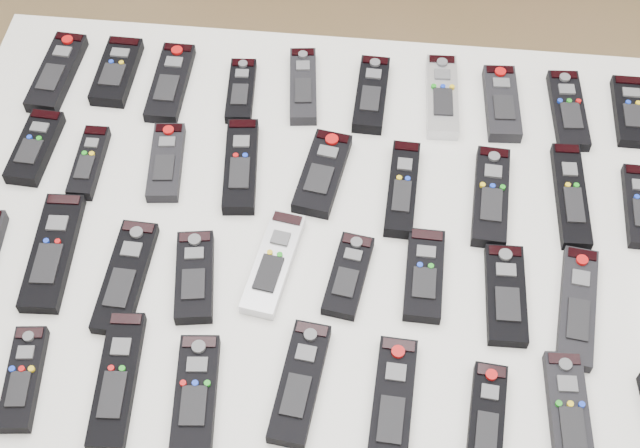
# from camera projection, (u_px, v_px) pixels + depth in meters

# --- Properties ---
(ground) EXTENTS (4.00, 4.00, 0.00)m
(ground) POSITION_uv_depth(u_px,v_px,m) (304.00, 404.00, 2.06)
(ground) COLOR olive
(ground) RESTS_ON ground
(table) EXTENTS (1.25, 0.88, 0.78)m
(table) POSITION_uv_depth(u_px,v_px,m) (320.00, 252.00, 1.44)
(table) COLOR white
(table) RESTS_ON ground
(remote_0) EXTENTS (0.07, 0.18, 0.02)m
(remote_0) POSITION_uv_depth(u_px,v_px,m) (57.00, 73.00, 1.57)
(remote_0) COLOR black
(remote_0) RESTS_ON table
(remote_1) EXTENTS (0.06, 0.15, 0.02)m
(remote_1) POSITION_uv_depth(u_px,v_px,m) (117.00, 72.00, 1.58)
(remote_1) COLOR black
(remote_1) RESTS_ON table
(remote_2) EXTENTS (0.06, 0.18, 0.02)m
(remote_2) POSITION_uv_depth(u_px,v_px,m) (170.00, 83.00, 1.56)
(remote_2) COLOR black
(remote_2) RESTS_ON table
(remote_3) EXTENTS (0.05, 0.14, 0.02)m
(remote_3) POSITION_uv_depth(u_px,v_px,m) (241.00, 91.00, 1.55)
(remote_3) COLOR black
(remote_3) RESTS_ON table
(remote_4) EXTENTS (0.06, 0.17, 0.02)m
(remote_4) POSITION_uv_depth(u_px,v_px,m) (303.00, 86.00, 1.56)
(remote_4) COLOR black
(remote_4) RESTS_ON table
(remote_5) EXTENTS (0.06, 0.17, 0.02)m
(remote_5) POSITION_uv_depth(u_px,v_px,m) (371.00, 94.00, 1.54)
(remote_5) COLOR black
(remote_5) RESTS_ON table
(remote_6) EXTENTS (0.06, 0.18, 0.02)m
(remote_6) POSITION_uv_depth(u_px,v_px,m) (442.00, 97.00, 1.54)
(remote_6) COLOR #B7B7BC
(remote_6) RESTS_ON table
(remote_7) EXTENTS (0.06, 0.16, 0.02)m
(remote_7) POSITION_uv_depth(u_px,v_px,m) (502.00, 103.00, 1.53)
(remote_7) COLOR black
(remote_7) RESTS_ON table
(remote_8) EXTENTS (0.06, 0.17, 0.02)m
(remote_8) POSITION_uv_depth(u_px,v_px,m) (568.00, 110.00, 1.52)
(remote_8) COLOR black
(remote_8) RESTS_ON table
(remote_9) EXTENTS (0.06, 0.15, 0.02)m
(remote_9) POSITION_uv_depth(u_px,v_px,m) (631.00, 111.00, 1.52)
(remote_9) COLOR black
(remote_9) RESTS_ON table
(remote_10) EXTENTS (0.06, 0.15, 0.02)m
(remote_10) POSITION_uv_depth(u_px,v_px,m) (35.00, 147.00, 1.47)
(remote_10) COLOR black
(remote_10) RESTS_ON table
(remote_11) EXTENTS (0.04, 0.14, 0.02)m
(remote_11) POSITION_uv_depth(u_px,v_px,m) (89.00, 162.00, 1.46)
(remote_11) COLOR black
(remote_11) RESTS_ON table
(remote_12) EXTENTS (0.07, 0.16, 0.02)m
(remote_12) POSITION_uv_depth(u_px,v_px,m) (166.00, 162.00, 1.46)
(remote_12) COLOR black
(remote_12) RESTS_ON table
(remote_13) EXTENTS (0.07, 0.19, 0.02)m
(remote_13) POSITION_uv_depth(u_px,v_px,m) (241.00, 166.00, 1.45)
(remote_13) COLOR black
(remote_13) RESTS_ON table
(remote_14) EXTENTS (0.09, 0.17, 0.02)m
(remote_14) POSITION_uv_depth(u_px,v_px,m) (322.00, 173.00, 1.44)
(remote_14) COLOR black
(remote_14) RESTS_ON table
(remote_15) EXTENTS (0.05, 0.18, 0.02)m
(remote_15) POSITION_uv_depth(u_px,v_px,m) (402.00, 189.00, 1.42)
(remote_15) COLOR black
(remote_15) RESTS_ON table
(remote_16) EXTENTS (0.06, 0.19, 0.02)m
(remote_16) POSITION_uv_depth(u_px,v_px,m) (491.00, 197.00, 1.41)
(remote_16) COLOR black
(remote_16) RESTS_ON table
(remote_17) EXTENTS (0.05, 0.20, 0.02)m
(remote_17) POSITION_uv_depth(u_px,v_px,m) (571.00, 195.00, 1.42)
(remote_17) COLOR black
(remote_17) RESTS_ON table
(remote_18) EXTENTS (0.05, 0.16, 0.02)m
(remote_18) POSITION_uv_depth(u_px,v_px,m) (639.00, 206.00, 1.41)
(remote_18) COLOR black
(remote_18) RESTS_ON table
(remote_20) EXTENTS (0.07, 0.21, 0.02)m
(remote_20) POSITION_uv_depth(u_px,v_px,m) (53.00, 252.00, 1.35)
(remote_20) COLOR black
(remote_20) RESTS_ON table
(remote_21) EXTENTS (0.06, 0.19, 0.02)m
(remote_21) POSITION_uv_depth(u_px,v_px,m) (126.00, 277.00, 1.33)
(remote_21) COLOR black
(remote_21) RESTS_ON table
(remote_22) EXTENTS (0.08, 0.16, 0.02)m
(remote_22) POSITION_uv_depth(u_px,v_px,m) (195.00, 277.00, 1.33)
(remote_22) COLOR black
(remote_22) RESTS_ON table
(remote_23) EXTENTS (0.08, 0.19, 0.02)m
(remote_23) POSITION_uv_depth(u_px,v_px,m) (273.00, 263.00, 1.34)
(remote_23) COLOR #B7B7BC
(remote_23) RESTS_ON table
(remote_24) EXTENTS (0.07, 0.15, 0.02)m
(remote_24) POSITION_uv_depth(u_px,v_px,m) (348.00, 275.00, 1.33)
(remote_24) COLOR black
(remote_24) RESTS_ON table
(remote_25) EXTENTS (0.06, 0.16, 0.02)m
(remote_25) POSITION_uv_depth(u_px,v_px,m) (424.00, 275.00, 1.33)
(remote_25) COLOR black
(remote_25) RESTS_ON table
(remote_26) EXTENTS (0.06, 0.17, 0.02)m
(remote_26) POSITION_uv_depth(u_px,v_px,m) (506.00, 295.00, 1.31)
(remote_26) COLOR black
(remote_26) RESTS_ON table
(remote_27) EXTENTS (0.07, 0.20, 0.02)m
(remote_27) POSITION_uv_depth(u_px,v_px,m) (577.00, 307.00, 1.30)
(remote_27) COLOR black
(remote_27) RESTS_ON table
(remote_30) EXTENTS (0.06, 0.16, 0.02)m
(remote_30) POSITION_uv_depth(u_px,v_px,m) (23.00, 378.00, 1.23)
(remote_30) COLOR black
(remote_30) RESTS_ON table
(remote_31) EXTENTS (0.06, 0.21, 0.02)m
(remote_31) POSITION_uv_depth(u_px,v_px,m) (117.00, 379.00, 1.23)
(remote_31) COLOR black
(remote_31) RESTS_ON table
(remote_32) EXTENTS (0.07, 0.17, 0.02)m
(remote_32) POSITION_uv_depth(u_px,v_px,m) (196.00, 393.00, 1.22)
(remote_32) COLOR black
(remote_32) RESTS_ON table
(remote_33) EXTENTS (0.07, 0.19, 0.02)m
(remote_33) POSITION_uv_depth(u_px,v_px,m) (300.00, 383.00, 1.23)
(remote_33) COLOR black
(remote_33) RESTS_ON table
(remote_34) EXTENTS (0.06, 0.20, 0.02)m
(remote_34) POSITION_uv_depth(u_px,v_px,m) (392.00, 404.00, 1.21)
(remote_34) COLOR black
(remote_34) RESTS_ON table
(remote_35) EXTENTS (0.06, 0.16, 0.02)m
(remote_35) POSITION_uv_depth(u_px,v_px,m) (487.00, 420.00, 1.20)
(remote_35) COLOR black
(remote_35) RESTS_ON table
(remote_36) EXTENTS (0.06, 0.18, 0.02)m
(remote_36) POSITION_uv_depth(u_px,v_px,m) (569.00, 414.00, 1.20)
(remote_36) COLOR black
(remote_36) RESTS_ON table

